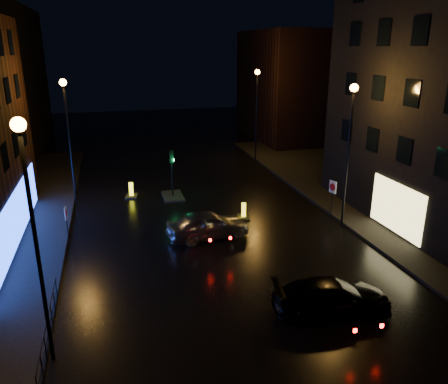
{
  "coord_description": "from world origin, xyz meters",
  "views": [
    {
      "loc": [
        -5.31,
        -15.62,
        10.28
      ],
      "look_at": [
        0.48,
        6.02,
        2.8
      ],
      "focal_mm": 35.0,
      "sensor_mm": 36.0,
      "label": 1
    }
  ],
  "objects_px": {
    "traffic_signal": "(173,190)",
    "road_sign_right": "(333,190)",
    "silver_hatchback": "(208,225)",
    "road_sign_left": "(66,217)",
    "dark_sedan": "(332,297)",
    "bollard_near": "(244,215)",
    "bollard_far": "(131,194)"
  },
  "relations": [
    {
      "from": "traffic_signal",
      "to": "dark_sedan",
      "type": "height_order",
      "value": "traffic_signal"
    },
    {
      "from": "road_sign_left",
      "to": "bollard_near",
      "type": "bearing_deg",
      "value": 9.02
    },
    {
      "from": "dark_sedan",
      "to": "bollard_far",
      "type": "distance_m",
      "value": 18.12
    },
    {
      "from": "silver_hatchback",
      "to": "bollard_far",
      "type": "relative_size",
      "value": 3.45
    },
    {
      "from": "traffic_signal",
      "to": "bollard_far",
      "type": "xyz_separation_m",
      "value": [
        -2.87,
        0.81,
        -0.27
      ]
    },
    {
      "from": "traffic_signal",
      "to": "dark_sedan",
      "type": "bearing_deg",
      "value": -75.66
    },
    {
      "from": "dark_sedan",
      "to": "bollard_near",
      "type": "xyz_separation_m",
      "value": [
        -0.36,
        10.76,
        -0.48
      ]
    },
    {
      "from": "traffic_signal",
      "to": "road_sign_right",
      "type": "distance_m",
      "value": 11.22
    },
    {
      "from": "silver_hatchback",
      "to": "road_sign_left",
      "type": "bearing_deg",
      "value": 72.56
    },
    {
      "from": "bollard_near",
      "to": "road_sign_left",
      "type": "height_order",
      "value": "road_sign_left"
    },
    {
      "from": "silver_hatchback",
      "to": "bollard_near",
      "type": "relative_size",
      "value": 3.66
    },
    {
      "from": "bollard_far",
      "to": "bollard_near",
      "type": "bearing_deg",
      "value": -31.39
    },
    {
      "from": "bollard_near",
      "to": "road_sign_right",
      "type": "height_order",
      "value": "road_sign_right"
    },
    {
      "from": "bollard_far",
      "to": "road_sign_left",
      "type": "bearing_deg",
      "value": -107.76
    },
    {
      "from": "traffic_signal",
      "to": "road_sign_right",
      "type": "bearing_deg",
      "value": -35.3
    },
    {
      "from": "bollard_near",
      "to": "bollard_far",
      "type": "xyz_separation_m",
      "value": [
        -6.58,
        5.97,
        0.02
      ]
    },
    {
      "from": "bollard_far",
      "to": "road_sign_left",
      "type": "distance_m",
      "value": 8.1
    },
    {
      "from": "traffic_signal",
      "to": "road_sign_right",
      "type": "xyz_separation_m",
      "value": [
        9.1,
        -6.44,
        1.28
      ]
    },
    {
      "from": "road_sign_right",
      "to": "traffic_signal",
      "type": "bearing_deg",
      "value": -51.45
    },
    {
      "from": "silver_hatchback",
      "to": "road_sign_right",
      "type": "xyz_separation_m",
      "value": [
        8.22,
        1.07,
        1.0
      ]
    },
    {
      "from": "silver_hatchback",
      "to": "bollard_far",
      "type": "distance_m",
      "value": 9.14
    },
    {
      "from": "traffic_signal",
      "to": "bollard_far",
      "type": "bearing_deg",
      "value": 164.27
    },
    {
      "from": "traffic_signal",
      "to": "road_sign_left",
      "type": "xyz_separation_m",
      "value": [
        -6.7,
        -6.21,
        1.04
      ]
    },
    {
      "from": "road_sign_left",
      "to": "road_sign_right",
      "type": "distance_m",
      "value": 15.8
    },
    {
      "from": "traffic_signal",
      "to": "bollard_near",
      "type": "bearing_deg",
      "value": -54.31
    },
    {
      "from": "traffic_signal",
      "to": "road_sign_left",
      "type": "distance_m",
      "value": 9.19
    },
    {
      "from": "silver_hatchback",
      "to": "road_sign_right",
      "type": "relative_size",
      "value": 1.94
    },
    {
      "from": "traffic_signal",
      "to": "silver_hatchback",
      "type": "distance_m",
      "value": 7.57
    },
    {
      "from": "road_sign_right",
      "to": "bollard_far",
      "type": "bearing_deg",
      "value": -47.36
    },
    {
      "from": "road_sign_right",
      "to": "dark_sedan",
      "type": "bearing_deg",
      "value": 45.94
    },
    {
      "from": "dark_sedan",
      "to": "road_sign_right",
      "type": "height_order",
      "value": "road_sign_right"
    },
    {
      "from": "traffic_signal",
      "to": "bollard_near",
      "type": "xyz_separation_m",
      "value": [
        3.71,
        -5.17,
        -0.29
      ]
    }
  ]
}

